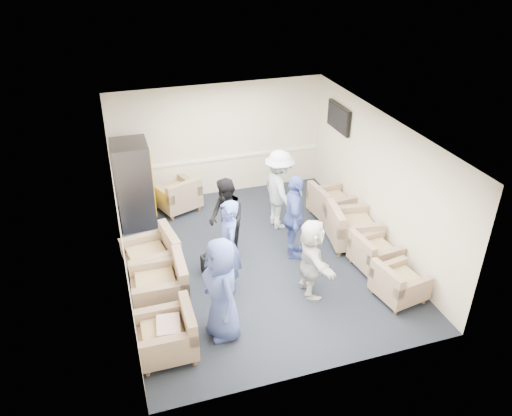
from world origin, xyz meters
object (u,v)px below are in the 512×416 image
object	(u,v)px
armchair_right_near	(397,285)
armchair_right_midfar	(350,229)
armchair_right_far	(329,204)
person_mid_left	(229,247)
person_mid_right	(294,217)
armchair_right_midnear	(373,254)
vending_machine	(134,184)
person_front_left	(222,289)
armchair_left_near	(170,336)
person_back_right	(279,190)
armchair_left_far	(154,258)
person_back_left	(227,219)
armchair_left_mid	(163,286)
person_front_right	(311,258)
armchair_corner	(178,197)

from	to	relation	value
armchair_right_near	armchair_right_midfar	size ratio (longest dim) A/B	0.83
armchair_right_far	person_mid_left	size ratio (longest dim) A/B	0.52
person_mid_right	armchair_right_midnear	bearing A→B (deg)	-106.17
vending_machine	person_front_left	bearing A→B (deg)	-76.56
armchair_left_near	person_back_right	bearing A→B (deg)	137.25
person_mid_right	person_front_left	bearing A→B (deg)	150.17
armchair_left_far	person_back_left	xyz separation A→B (m)	(1.46, 0.25, 0.45)
person_back_left	person_mid_right	size ratio (longest dim) A/B	0.95
armchair_right_near	armchair_right_far	size ratio (longest dim) A/B	0.97
armchair_right_midfar	person_front_left	world-z (taller)	person_front_left
armchair_left_mid	person_back_right	world-z (taller)	person_back_right
armchair_right_midfar	person_mid_left	xyz separation A→B (m)	(-2.70, -0.64, 0.51)
armchair_left_far	armchair_right_far	distance (m)	4.11
armchair_right_near	person_back_left	bearing A→B (deg)	38.48
person_mid_left	person_front_right	bearing A→B (deg)	71.60
armchair_corner	armchair_left_near	bearing A→B (deg)	57.37
armchair_right_midfar	person_front_left	bearing A→B (deg)	128.03
armchair_right_midfar	person_back_right	size ratio (longest dim) A/B	0.61
armchair_corner	person_mid_right	world-z (taller)	person_mid_right
armchair_left_near	person_front_left	distance (m)	1.03
person_back_right	person_mid_right	xyz separation A→B (m)	(-0.11, -1.14, -0.01)
armchair_right_near	person_front_right	world-z (taller)	person_front_right
person_front_right	person_mid_right	bearing A→B (deg)	-1.62
armchair_right_midfar	armchair_corner	bearing A→B (deg)	60.24
person_front_left	person_mid_right	xyz separation A→B (m)	(1.86, 1.71, -0.01)
armchair_right_midnear	armchair_right_far	bearing A→B (deg)	-6.42
armchair_left_mid	person_back_right	distance (m)	3.36
person_mid_left	person_mid_right	xyz separation A→B (m)	(1.46, 0.63, -0.02)
vending_machine	person_front_right	size ratio (longest dim) A/B	1.26
armchair_right_midfar	armchair_right_midnear	bearing A→B (deg)	-167.59
armchair_left_far	person_back_left	distance (m)	1.55
person_front_right	armchair_right_midnear	bearing A→B (deg)	-72.08
armchair_left_near	person_front_left	xyz separation A→B (m)	(0.86, 0.18, 0.54)
armchair_left_mid	person_front_right	world-z (taller)	person_front_right
armchair_left_far	armchair_corner	xyz separation A→B (m)	(0.84, 2.30, -0.02)
armchair_right_far	armchair_corner	xyz separation A→B (m)	(-3.15, 1.33, 0.02)
armchair_corner	person_back_right	bearing A→B (deg)	124.35
armchair_left_near	person_mid_left	distance (m)	1.86
armchair_corner	vending_machine	distance (m)	1.15
armchair_right_midfar	person_front_left	size ratio (longest dim) A/B	0.60
armchair_right_near	person_back_right	size ratio (longest dim) A/B	0.50
armchair_right_far	person_front_right	xyz separation A→B (m)	(-1.45, -2.33, 0.41)
armchair_right_midnear	armchair_left_far	bearing A→B (deg)	69.75
armchair_left_near	person_front_left	size ratio (longest dim) A/B	0.49
person_mid_left	person_back_left	bearing A→B (deg)	171.50
armchair_right_near	person_back_right	distance (m)	3.20
person_mid_right	person_front_right	world-z (taller)	person_mid_right
armchair_left_mid	vending_machine	size ratio (longest dim) A/B	0.50
armchair_left_far	armchair_right_midfar	bearing A→B (deg)	78.71
armchair_left_near	armchair_left_far	xyz separation A→B (m)	(0.03, 2.06, 0.03)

